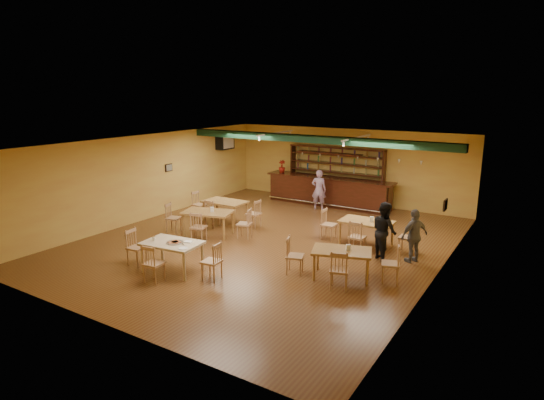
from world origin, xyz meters
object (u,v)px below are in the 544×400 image
Objects in this scene: bar_counter at (329,191)px; near_table at (173,257)px; dining_table_c at (208,223)px; patron_right_a at (384,231)px; dining_table_b at (366,233)px; patron_bar at (319,190)px; dining_table_a at (225,211)px; dining_table_d at (341,264)px.

bar_counter is 3.64× the size of near_table.
bar_counter reaches higher than dining_table_c.
dining_table_c is 0.97× the size of patron_right_a.
patron_bar reaches higher than dining_table_b.
patron_right_a reaches higher than dining_table_c.
dining_table_c is at bearing 56.69° from patron_bar.
bar_counter is 5.80m from dining_table_c.
dining_table_a is at bearing 104.70° from near_table.
bar_counter is 3.70× the size of dining_table_d.
dining_table_d is 0.89× the size of patron_right_a.
dining_table_d is (0.36, -2.60, -0.02)m from dining_table_b.
dining_table_c reaches higher than dining_table_a.
dining_table_b reaches higher than dining_table_a.
dining_table_d is 0.98× the size of near_table.
dining_table_c is (0.45, -1.48, 0.01)m from dining_table_a.
bar_counter is at bearing -107.41° from patron_bar.
patron_bar is at bearing -92.08° from bar_counter.
bar_counter is at bearing 98.61° from dining_table_d.
dining_table_d is at bearing -82.70° from dining_table_b.
dining_table_b is 2.63m from dining_table_d.
dining_table_b is 0.97× the size of patron_bar.
dining_table_a is 1.54m from dining_table_c.
dining_table_d is at bearing 20.35° from near_table.
dining_table_b is 1.04× the size of near_table.
patron_bar is (1.99, 3.28, 0.40)m from dining_table_a.
dining_table_a is 1.05× the size of dining_table_d.
dining_table_c is 1.06× the size of near_table.
dining_table_b is at bearing -51.99° from bar_counter.
bar_counter reaches higher than dining_table_b.
dining_table_d is (3.42, -6.52, -0.21)m from bar_counter.
near_table is 0.93× the size of patron_bar.
dining_table_b is 0.98× the size of dining_table_c.
dining_table_b is 5.66m from near_table.
near_table is (1.20, -2.84, 0.00)m from dining_table_c.
near_table is at bearing -127.83° from dining_table_b.
patron_right_a is (5.43, 0.86, 0.41)m from dining_table_c.
bar_counter is 6.10m from patron_right_a.
dining_table_b is 1.06× the size of dining_table_d.
dining_table_a is 0.97× the size of dining_table_c.
patron_bar reaches higher than near_table.
patron_bar is 5.50m from patron_right_a.
near_table reaches higher than dining_table_c.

